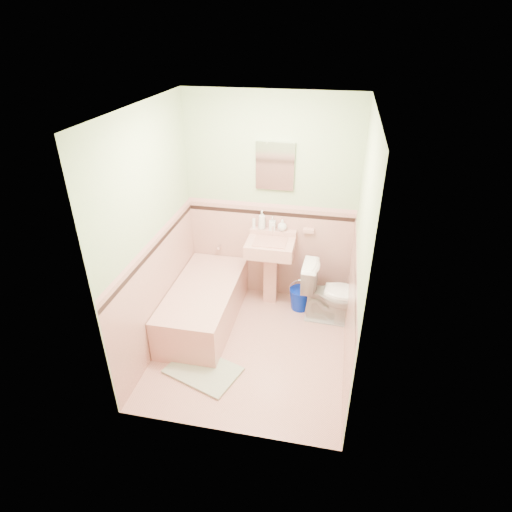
% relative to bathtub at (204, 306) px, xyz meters
% --- Properties ---
extents(floor, '(2.20, 2.20, 0.00)m').
position_rel_bathtub_xyz_m(floor, '(0.63, -0.33, -0.23)').
color(floor, tan).
rests_on(floor, ground).
extents(ceiling, '(2.20, 2.20, 0.00)m').
position_rel_bathtub_xyz_m(ceiling, '(0.63, -0.33, 2.27)').
color(ceiling, white).
rests_on(ceiling, ground).
extents(wall_back, '(2.50, 0.00, 2.50)m').
position_rel_bathtub_xyz_m(wall_back, '(0.63, 0.77, 1.02)').
color(wall_back, beige).
rests_on(wall_back, ground).
extents(wall_front, '(2.50, 0.00, 2.50)m').
position_rel_bathtub_xyz_m(wall_front, '(0.63, -1.43, 1.02)').
color(wall_front, beige).
rests_on(wall_front, ground).
extents(wall_left, '(0.00, 2.50, 2.50)m').
position_rel_bathtub_xyz_m(wall_left, '(-0.37, -0.33, 1.02)').
color(wall_left, beige).
rests_on(wall_left, ground).
extents(wall_right, '(0.00, 2.50, 2.50)m').
position_rel_bathtub_xyz_m(wall_right, '(1.63, -0.33, 1.02)').
color(wall_right, beige).
rests_on(wall_right, ground).
extents(wainscot_back, '(2.00, 0.00, 2.00)m').
position_rel_bathtub_xyz_m(wainscot_back, '(0.63, 0.76, 0.38)').
color(wainscot_back, '#D49B8E').
rests_on(wainscot_back, ground).
extents(wainscot_front, '(2.00, 0.00, 2.00)m').
position_rel_bathtub_xyz_m(wainscot_front, '(0.63, -1.42, 0.38)').
color(wainscot_front, '#D49B8E').
rests_on(wainscot_front, ground).
extents(wainscot_left, '(0.00, 2.20, 2.20)m').
position_rel_bathtub_xyz_m(wainscot_left, '(-0.36, -0.33, 0.38)').
color(wainscot_left, '#D49B8E').
rests_on(wainscot_left, ground).
extents(wainscot_right, '(0.00, 2.20, 2.20)m').
position_rel_bathtub_xyz_m(wainscot_right, '(1.62, -0.33, 0.38)').
color(wainscot_right, '#D49B8E').
rests_on(wainscot_right, ground).
extents(accent_back, '(2.00, 0.00, 2.00)m').
position_rel_bathtub_xyz_m(accent_back, '(0.63, 0.75, 0.90)').
color(accent_back, black).
rests_on(accent_back, ground).
extents(accent_front, '(2.00, 0.00, 2.00)m').
position_rel_bathtub_xyz_m(accent_front, '(0.63, -1.41, 0.90)').
color(accent_front, black).
rests_on(accent_front, ground).
extents(accent_left, '(0.00, 2.20, 2.20)m').
position_rel_bathtub_xyz_m(accent_left, '(-0.35, -0.33, 0.89)').
color(accent_left, black).
rests_on(accent_left, ground).
extents(accent_right, '(0.00, 2.20, 2.20)m').
position_rel_bathtub_xyz_m(accent_right, '(1.61, -0.33, 0.89)').
color(accent_right, black).
rests_on(accent_right, ground).
extents(cap_back, '(2.00, 0.00, 2.00)m').
position_rel_bathtub_xyz_m(cap_back, '(0.63, 0.75, 0.99)').
color(cap_back, '#D19891').
rests_on(cap_back, ground).
extents(cap_front, '(2.00, 0.00, 2.00)m').
position_rel_bathtub_xyz_m(cap_front, '(0.63, -1.41, 0.99)').
color(cap_front, '#D19891').
rests_on(cap_front, ground).
extents(cap_left, '(0.00, 2.20, 2.20)m').
position_rel_bathtub_xyz_m(cap_left, '(-0.35, -0.33, 1.00)').
color(cap_left, '#D19891').
rests_on(cap_left, ground).
extents(cap_right, '(0.00, 2.20, 2.20)m').
position_rel_bathtub_xyz_m(cap_right, '(1.61, -0.33, 1.00)').
color(cap_right, '#D19891').
rests_on(cap_right, ground).
extents(bathtub, '(0.70, 1.50, 0.45)m').
position_rel_bathtub_xyz_m(bathtub, '(0.00, 0.00, 0.00)').
color(bathtub, tan).
rests_on(bathtub, floor).
extents(tub_faucet, '(0.04, 0.12, 0.04)m').
position_rel_bathtub_xyz_m(tub_faucet, '(0.00, 0.72, 0.41)').
color(tub_faucet, silver).
rests_on(tub_faucet, wall_back).
extents(sink, '(0.55, 0.48, 0.87)m').
position_rel_bathtub_xyz_m(sink, '(0.68, 0.53, 0.21)').
color(sink, tan).
rests_on(sink, floor).
extents(sink_faucet, '(0.02, 0.02, 0.10)m').
position_rel_bathtub_xyz_m(sink_faucet, '(0.68, 0.67, 0.72)').
color(sink_faucet, silver).
rests_on(sink_faucet, sink).
extents(medicine_cabinet, '(0.43, 0.04, 0.54)m').
position_rel_bathtub_xyz_m(medicine_cabinet, '(0.68, 0.74, 1.47)').
color(medicine_cabinet, white).
rests_on(medicine_cabinet, wall_back).
extents(soap_dish, '(0.13, 0.07, 0.04)m').
position_rel_bathtub_xyz_m(soap_dish, '(1.10, 0.73, 0.72)').
color(soap_dish, tan).
rests_on(soap_dish, wall_back).
extents(soap_bottle_left, '(0.09, 0.10, 0.23)m').
position_rel_bathtub_xyz_m(soap_bottle_left, '(0.54, 0.71, 0.82)').
color(soap_bottle_left, '#B2B2B2').
rests_on(soap_bottle_left, sink).
extents(soap_bottle_mid, '(0.08, 0.08, 0.16)m').
position_rel_bathtub_xyz_m(soap_bottle_mid, '(0.67, 0.71, 0.79)').
color(soap_bottle_mid, '#B2B2B2').
rests_on(soap_bottle_mid, sink).
extents(soap_bottle_right, '(0.14, 0.14, 0.14)m').
position_rel_bathtub_xyz_m(soap_bottle_right, '(0.79, 0.71, 0.78)').
color(soap_bottle_right, '#B2B2B2').
rests_on(soap_bottle_right, sink).
extents(tube, '(0.04, 0.04, 0.12)m').
position_rel_bathtub_xyz_m(tube, '(0.44, 0.71, 0.77)').
color(tube, white).
rests_on(tube, sink).
extents(toilet, '(0.73, 0.44, 0.73)m').
position_rel_bathtub_xyz_m(toilet, '(1.45, 0.34, 0.14)').
color(toilet, white).
rests_on(toilet, floor).
extents(bucket, '(0.31, 0.31, 0.27)m').
position_rel_bathtub_xyz_m(bucket, '(1.07, 0.49, -0.09)').
color(bucket, '#021CA7').
rests_on(bucket, floor).
extents(bath_mat, '(0.82, 0.67, 0.03)m').
position_rel_bathtub_xyz_m(bath_mat, '(0.23, -0.79, -0.21)').
color(bath_mat, gray).
rests_on(bath_mat, floor).
extents(shoe, '(0.15, 0.11, 0.06)m').
position_rel_bathtub_xyz_m(shoe, '(0.22, -0.69, -0.17)').
color(shoe, '#BF1E59').
rests_on(shoe, bath_mat).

